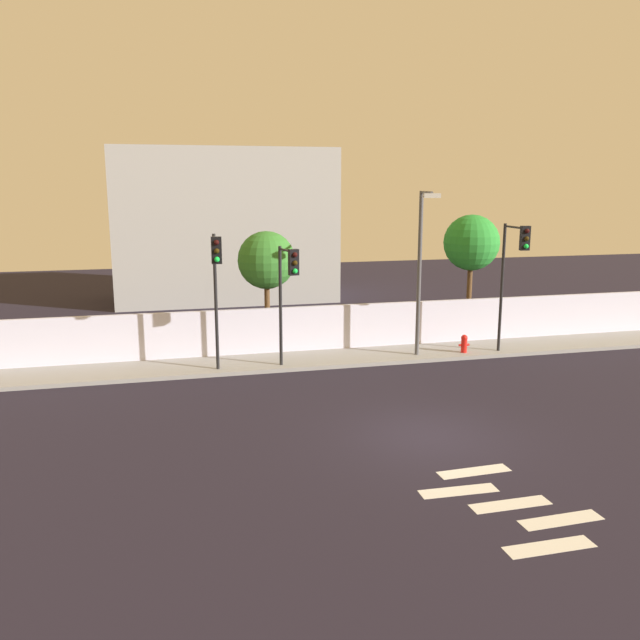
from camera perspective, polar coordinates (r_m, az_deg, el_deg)
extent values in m
plane|color=black|center=(18.45, 9.39, -9.90)|extent=(80.00, 80.00, 0.00)
cube|color=gray|center=(25.77, 2.23, -3.30)|extent=(36.00, 2.40, 0.15)
cube|color=silver|center=(26.75, 1.49, -0.59)|extent=(36.00, 0.18, 1.80)
cube|color=silver|center=(13.84, 19.34, -18.13)|extent=(1.80, 0.45, 0.01)
cube|color=silver|center=(14.87, 20.24, -16.01)|extent=(1.81, 0.50, 0.01)
cube|color=silver|center=(15.18, 16.23, -15.15)|extent=(1.81, 0.46, 0.01)
cube|color=silver|center=(15.49, 11.96, -14.34)|extent=(1.81, 0.49, 0.01)
cube|color=silver|center=(16.52, 13.26, -12.70)|extent=(1.81, 0.50, 0.01)
cylinder|color=black|center=(23.71, -9.04, 1.50)|extent=(0.12, 0.12, 4.91)
cylinder|color=black|center=(22.74, -9.13, 7.05)|extent=(0.12, 1.35, 0.08)
cube|color=black|center=(22.10, -9.00, 6.01)|extent=(0.35, 0.21, 0.90)
sphere|color=black|center=(21.95, -9.01, 6.68)|extent=(0.18, 0.18, 0.18)
sphere|color=#33260A|center=(21.98, -8.98, 5.95)|extent=(0.18, 0.18, 0.18)
sphere|color=#19F24C|center=(22.01, -8.96, 5.23)|extent=(0.18, 0.18, 0.18)
cylinder|color=black|center=(27.04, 15.53, 2.68)|extent=(0.12, 0.12, 5.11)
cylinder|color=black|center=(26.10, 16.61, 7.74)|extent=(0.13, 1.56, 0.08)
cube|color=black|center=(25.44, 17.41, 6.81)|extent=(0.35, 0.21, 0.90)
sphere|color=black|center=(25.32, 17.58, 7.40)|extent=(0.18, 0.18, 0.18)
sphere|color=#33260A|center=(25.34, 17.54, 6.77)|extent=(0.18, 0.18, 0.18)
sphere|color=#19F24C|center=(25.36, 17.50, 6.14)|extent=(0.18, 0.18, 0.18)
cylinder|color=black|center=(24.05, -3.46, 1.18)|extent=(0.12, 0.12, 4.42)
cylinder|color=black|center=(23.17, -2.93, 6.06)|extent=(0.33, 1.26, 0.08)
cube|color=black|center=(22.62, -2.31, 5.04)|extent=(0.37, 0.26, 0.90)
sphere|color=black|center=(22.48, -2.20, 5.69)|extent=(0.18, 0.18, 0.18)
sphere|color=#33260A|center=(22.52, -2.19, 4.99)|extent=(0.18, 0.18, 0.18)
sphere|color=#19F24C|center=(22.55, -2.19, 4.28)|extent=(0.18, 0.18, 0.18)
cylinder|color=#4C4C51|center=(25.63, 8.62, 3.92)|extent=(0.16, 0.16, 6.36)
cylinder|color=#4C4C51|center=(24.66, 9.27, 10.90)|extent=(0.34, 1.53, 0.10)
cube|color=beige|center=(23.92, 9.71, 10.62)|extent=(0.63, 0.33, 0.16)
cylinder|color=red|center=(26.83, 12.42, -2.19)|extent=(0.24, 0.24, 0.56)
sphere|color=red|center=(26.75, 12.45, -1.53)|extent=(0.26, 0.26, 0.26)
cylinder|color=red|center=(26.75, 12.09, -2.16)|extent=(0.10, 0.09, 0.09)
cylinder|color=red|center=(26.89, 12.75, -2.11)|extent=(0.10, 0.09, 0.09)
cylinder|color=brown|center=(27.22, -4.61, 0.64)|extent=(0.22, 0.22, 3.07)
sphere|color=#32772B|center=(26.89, -4.68, 5.22)|extent=(2.36, 2.36, 2.36)
cylinder|color=brown|center=(29.97, 12.83, 1.89)|extent=(0.22, 0.22, 3.57)
sphere|color=#288B2F|center=(29.67, 13.04, 6.58)|extent=(2.45, 2.45, 2.45)
cube|color=#A2A2A2|center=(39.46, -8.31, 8.17)|extent=(12.60, 6.00, 8.79)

